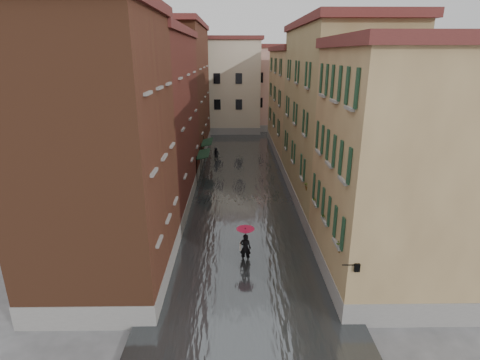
{
  "coord_description": "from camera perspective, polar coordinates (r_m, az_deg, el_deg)",
  "views": [
    {
      "loc": [
        -0.59,
        -19.19,
        11.24
      ],
      "look_at": [
        -0.24,
        5.11,
        3.0
      ],
      "focal_mm": 28.0,
      "sensor_mm": 36.0,
      "label": 1
    }
  ],
  "objects": [
    {
      "name": "wall_lantern",
      "position": [
        16.3,
        17.29,
        -12.54
      ],
      "size": [
        0.71,
        0.22,
        0.35
      ],
      "color": "black",
      "rests_on": "ground"
    },
    {
      "name": "building_left_far",
      "position": [
        43.86,
        -9.46,
        12.94
      ],
      "size": [
        6.0,
        16.0,
        14.0
      ],
      "primitive_type": "cube",
      "color": "brown",
      "rests_on": "ground"
    },
    {
      "name": "floodwater",
      "position": [
        34.06,
        0.22,
        -0.35
      ],
      "size": [
        10.0,
        60.0,
        0.2
      ],
      "primitive_type": "cube",
      "color": "#3E4245",
      "rests_on": "ground"
    },
    {
      "name": "ground",
      "position": [
        22.24,
        0.83,
        -11.62
      ],
      "size": [
        120.0,
        120.0,
        0.0
      ],
      "primitive_type": "plane",
      "color": "#515153",
      "rests_on": "ground"
    },
    {
      "name": "building_right_far",
      "position": [
        44.19,
        9.26,
        11.36
      ],
      "size": [
        6.0,
        16.0,
        11.5
      ],
      "primitive_type": "cube",
      "color": "olive",
      "rests_on": "ground"
    },
    {
      "name": "window_planters",
      "position": [
        20.65,
        12.45,
        -3.71
      ],
      "size": [
        0.59,
        8.74,
        0.84
      ],
      "color": "brown",
      "rests_on": "ground"
    },
    {
      "name": "pedestrian_far",
      "position": [
        40.94,
        -3.65,
        3.9
      ],
      "size": [
        0.9,
        0.79,
        1.57
      ],
      "primitive_type": "imported",
      "rotation": [
        0.0,
        0.0,
        -0.29
      ],
      "color": "black",
      "rests_on": "ground"
    },
    {
      "name": "building_end_cream",
      "position": [
        57.43,
        -3.32,
        13.97
      ],
      "size": [
        12.0,
        9.0,
        13.0
      ],
      "primitive_type": "cube",
      "color": "beige",
      "rests_on": "ground"
    },
    {
      "name": "awning_near",
      "position": [
        34.36,
        -5.63,
        3.87
      ],
      "size": [
        1.09,
        3.36,
        2.8
      ],
      "color": "black",
      "rests_on": "ground"
    },
    {
      "name": "building_right_near",
      "position": [
        19.57,
        22.04,
        1.04
      ],
      "size": [
        6.0,
        8.0,
        11.5
      ],
      "primitive_type": "cube",
      "color": "olive",
      "rests_on": "ground"
    },
    {
      "name": "awning_far",
      "position": [
        39.03,
        -5.07,
        5.68
      ],
      "size": [
        1.09,
        3.37,
        2.8
      ],
      "color": "black",
      "rests_on": "ground"
    },
    {
      "name": "building_left_mid",
      "position": [
        29.33,
        -13.58,
        8.42
      ],
      "size": [
        6.0,
        14.0,
        12.5
      ],
      "primitive_type": "cube",
      "color": "#58211B",
      "rests_on": "ground"
    },
    {
      "name": "building_left_near",
      "position": [
        18.94,
        -20.6,
        3.03
      ],
      "size": [
        6.0,
        8.0,
        13.0
      ],
      "primitive_type": "cube",
      "color": "brown",
      "rests_on": "ground"
    },
    {
      "name": "building_end_pink",
      "position": [
        59.78,
        5.68,
        13.61
      ],
      "size": [
        10.0,
        9.0,
        12.0
      ],
      "primitive_type": "cube",
      "color": "tan",
      "rests_on": "ground"
    },
    {
      "name": "building_right_mid",
      "position": [
        29.57,
        14.24,
        8.94
      ],
      "size": [
        6.0,
        14.0,
        13.0
      ],
      "primitive_type": "cube",
      "color": "#998B5C",
      "rests_on": "ground"
    },
    {
      "name": "pedestrian_main",
      "position": [
        21.16,
        0.82,
        -9.34
      ],
      "size": [
        1.04,
        1.04,
        2.06
      ],
      "color": "black",
      "rests_on": "ground"
    }
  ]
}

